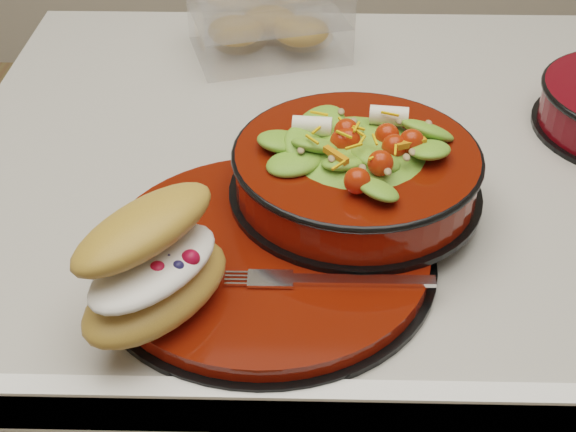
{
  "coord_description": "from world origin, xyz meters",
  "views": [
    {
      "loc": [
        -0.23,
        -0.77,
        1.38
      ],
      "look_at": [
        -0.24,
        -0.19,
        0.94
      ],
      "focal_mm": 50.0,
      "sensor_mm": 36.0,
      "label": 1
    }
  ],
  "objects_px": {
    "pastry_box": "(268,20)",
    "island_counter": "(457,405)",
    "croissant": "(155,265)",
    "fork": "(334,280)",
    "salad_bowl": "(357,161)",
    "dinner_plate": "(267,255)"
  },
  "relations": [
    {
      "from": "salad_bowl",
      "to": "pastry_box",
      "type": "height_order",
      "value": "salad_bowl"
    },
    {
      "from": "fork",
      "to": "croissant",
      "type": "bearing_deg",
      "value": 101.77
    },
    {
      "from": "island_counter",
      "to": "croissant",
      "type": "xyz_separation_m",
      "value": [
        -0.35,
        -0.29,
        0.51
      ]
    },
    {
      "from": "pastry_box",
      "to": "croissant",
      "type": "bearing_deg",
      "value": -113.86
    },
    {
      "from": "island_counter",
      "to": "fork",
      "type": "xyz_separation_m",
      "value": [
        -0.2,
        -0.25,
        0.47
      ]
    },
    {
      "from": "fork",
      "to": "salad_bowl",
      "type": "bearing_deg",
      "value": -10.16
    },
    {
      "from": "pastry_box",
      "to": "dinner_plate",
      "type": "bearing_deg",
      "value": -104.28
    },
    {
      "from": "pastry_box",
      "to": "island_counter",
      "type": "bearing_deg",
      "value": -57.29
    },
    {
      "from": "salad_bowl",
      "to": "pastry_box",
      "type": "distance_m",
      "value": 0.38
    },
    {
      "from": "salad_bowl",
      "to": "fork",
      "type": "bearing_deg",
      "value": -100.05
    },
    {
      "from": "salad_bowl",
      "to": "croissant",
      "type": "xyz_separation_m",
      "value": [
        -0.17,
        -0.16,
        0.01
      ]
    },
    {
      "from": "island_counter",
      "to": "dinner_plate",
      "type": "relative_size",
      "value": 3.94
    },
    {
      "from": "dinner_plate",
      "to": "pastry_box",
      "type": "xyz_separation_m",
      "value": [
        -0.02,
        0.45,
        0.03
      ]
    },
    {
      "from": "island_counter",
      "to": "fork",
      "type": "height_order",
      "value": "fork"
    },
    {
      "from": "fork",
      "to": "pastry_box",
      "type": "bearing_deg",
      "value": 8.75
    },
    {
      "from": "croissant",
      "to": "fork",
      "type": "height_order",
      "value": "croissant"
    },
    {
      "from": "salad_bowl",
      "to": "croissant",
      "type": "bearing_deg",
      "value": -136.2
    },
    {
      "from": "island_counter",
      "to": "salad_bowl",
      "type": "height_order",
      "value": "salad_bowl"
    },
    {
      "from": "fork",
      "to": "dinner_plate",
      "type": "bearing_deg",
      "value": 52.61
    },
    {
      "from": "island_counter",
      "to": "dinner_plate",
      "type": "xyz_separation_m",
      "value": [
        -0.26,
        -0.21,
        0.46
      ]
    },
    {
      "from": "croissant",
      "to": "fork",
      "type": "relative_size",
      "value": 1.11
    },
    {
      "from": "island_counter",
      "to": "pastry_box",
      "type": "height_order",
      "value": "pastry_box"
    }
  ]
}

